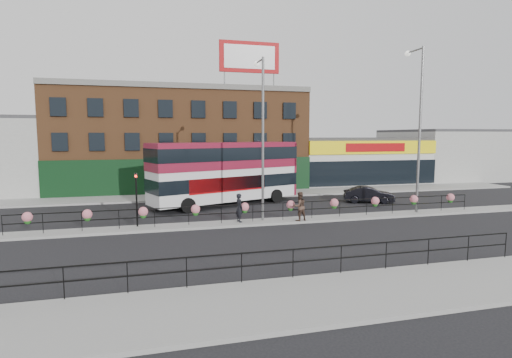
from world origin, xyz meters
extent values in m
plane|color=black|center=(0.00, 0.00, 0.00)|extent=(120.00, 120.00, 0.00)
cube|color=gray|center=(0.00, -12.00, 0.07)|extent=(60.00, 4.00, 0.15)
cube|color=gray|center=(0.00, 12.00, 0.07)|extent=(60.00, 4.00, 0.15)
cube|color=gray|center=(0.00, 0.00, 0.07)|extent=(60.00, 1.60, 0.15)
cube|color=gold|center=(0.00, -9.70, 0.01)|extent=(60.00, 0.10, 0.01)
cube|color=gold|center=(0.00, -9.88, 0.01)|extent=(60.00, 0.10, 0.01)
cube|color=brown|center=(-4.00, 20.00, 5.00)|extent=(25.00, 12.00, 10.00)
cube|color=#3F3F42|center=(-4.00, 20.00, 10.15)|extent=(25.00, 12.00, 0.30)
cube|color=black|center=(-4.00, 13.92, 1.70)|extent=(25.00, 0.25, 3.40)
cube|color=silver|center=(16.00, 20.00, 2.50)|extent=(15.00, 12.00, 5.00)
cube|color=#3F3F42|center=(16.00, 20.00, 5.15)|extent=(15.00, 12.00, 0.30)
cube|color=yellow|center=(16.00, 13.92, 4.30)|extent=(15.00, 0.25, 1.40)
cube|color=#9E0609|center=(16.00, 13.80, 4.30)|extent=(7.00, 0.10, 0.90)
cube|color=black|center=(16.00, 13.92, 1.60)|extent=(15.00, 0.25, 2.60)
cube|color=#A7A7A2|center=(30.75, 20.00, 3.00)|extent=(14.50, 12.00, 6.00)
cube|color=#3F3F42|center=(30.75, 20.00, 6.15)|extent=(14.50, 12.00, 0.30)
cube|color=#9E0609|center=(2.50, 15.00, 13.20)|extent=(6.00, 0.25, 3.00)
cube|color=silver|center=(2.50, 14.86, 13.20)|extent=(5.10, 0.04, 2.25)
cylinder|color=slate|center=(0.00, 15.00, 11.00)|extent=(0.12, 0.12, 1.40)
cylinder|color=slate|center=(5.00, 15.00, 11.00)|extent=(0.12, 0.12, 1.40)
cube|color=black|center=(0.00, 0.00, 1.25)|extent=(30.00, 0.05, 0.05)
cube|color=black|center=(0.00, 0.00, 0.76)|extent=(30.00, 0.05, 0.05)
cylinder|color=black|center=(-15.00, 0.00, 0.70)|extent=(0.04, 0.04, 1.10)
cylinder|color=black|center=(-13.00, 0.00, 0.70)|extent=(0.04, 0.04, 1.10)
cylinder|color=black|center=(-11.00, 0.00, 0.70)|extent=(0.04, 0.04, 1.10)
cylinder|color=black|center=(-9.00, 0.00, 0.70)|extent=(0.04, 0.04, 1.10)
cylinder|color=black|center=(-7.00, 0.00, 0.70)|extent=(0.04, 0.04, 1.10)
cylinder|color=black|center=(-5.00, 0.00, 0.70)|extent=(0.04, 0.04, 1.10)
cylinder|color=black|center=(-3.00, 0.00, 0.70)|extent=(0.04, 0.04, 1.10)
cylinder|color=black|center=(-1.00, 0.00, 0.70)|extent=(0.04, 0.04, 1.10)
cylinder|color=black|center=(1.00, 0.00, 0.70)|extent=(0.04, 0.04, 1.10)
cylinder|color=black|center=(3.00, 0.00, 0.70)|extent=(0.04, 0.04, 1.10)
cylinder|color=black|center=(5.00, 0.00, 0.70)|extent=(0.04, 0.04, 1.10)
cylinder|color=black|center=(7.00, 0.00, 0.70)|extent=(0.04, 0.04, 1.10)
cylinder|color=black|center=(9.00, 0.00, 0.70)|extent=(0.04, 0.04, 1.10)
cylinder|color=black|center=(11.00, 0.00, 0.70)|extent=(0.04, 0.04, 1.10)
cylinder|color=black|center=(13.00, 0.00, 0.70)|extent=(0.04, 0.04, 1.10)
cylinder|color=black|center=(15.00, 0.00, 0.70)|extent=(0.04, 0.04, 1.10)
sphere|color=#CF6D7A|center=(-13.75, 0.00, 1.10)|extent=(0.56, 0.56, 0.56)
sphere|color=#1E5D1A|center=(-13.75, 0.00, 0.87)|extent=(0.36, 0.36, 0.36)
sphere|color=#CF6D7A|center=(-10.69, 0.00, 1.10)|extent=(0.56, 0.56, 0.56)
sphere|color=#1E5D1A|center=(-10.69, 0.00, 0.87)|extent=(0.36, 0.36, 0.36)
sphere|color=#CF6D7A|center=(-7.64, 0.00, 1.10)|extent=(0.56, 0.56, 0.56)
sphere|color=#1E5D1A|center=(-7.64, 0.00, 0.87)|extent=(0.36, 0.36, 0.36)
sphere|color=#CF6D7A|center=(-4.58, 0.00, 1.10)|extent=(0.56, 0.56, 0.56)
sphere|color=#1E5D1A|center=(-4.58, 0.00, 0.87)|extent=(0.36, 0.36, 0.36)
sphere|color=#CF6D7A|center=(-1.53, 0.00, 1.10)|extent=(0.56, 0.56, 0.56)
sphere|color=#1E5D1A|center=(-1.53, 0.00, 0.87)|extent=(0.36, 0.36, 0.36)
sphere|color=#CF6D7A|center=(1.53, 0.00, 1.10)|extent=(0.56, 0.56, 0.56)
sphere|color=#1E5D1A|center=(1.53, 0.00, 0.87)|extent=(0.36, 0.36, 0.36)
sphere|color=#CF6D7A|center=(4.58, 0.00, 1.10)|extent=(0.56, 0.56, 0.56)
sphere|color=#1E5D1A|center=(4.58, 0.00, 0.87)|extent=(0.36, 0.36, 0.36)
sphere|color=#CF6D7A|center=(7.64, 0.00, 1.10)|extent=(0.56, 0.56, 0.56)
sphere|color=#1E5D1A|center=(7.64, 0.00, 0.87)|extent=(0.36, 0.36, 0.36)
sphere|color=#CF6D7A|center=(10.69, 0.00, 1.10)|extent=(0.56, 0.56, 0.56)
sphere|color=#1E5D1A|center=(10.69, 0.00, 0.87)|extent=(0.36, 0.36, 0.36)
sphere|color=#CF6D7A|center=(13.75, 0.00, 1.10)|extent=(0.56, 0.56, 0.56)
sphere|color=#1E5D1A|center=(13.75, 0.00, 0.87)|extent=(0.36, 0.36, 0.36)
cube|color=black|center=(-2.00, -10.10, 1.25)|extent=(20.00, 0.05, 0.05)
cube|color=black|center=(-2.00, -10.10, 0.76)|extent=(20.00, 0.05, 0.05)
cylinder|color=black|center=(-10.00, -10.10, 0.70)|extent=(0.04, 0.04, 1.10)
cylinder|color=black|center=(-8.00, -10.10, 0.70)|extent=(0.04, 0.04, 1.10)
cylinder|color=black|center=(-6.00, -10.10, 0.70)|extent=(0.04, 0.04, 1.10)
cylinder|color=black|center=(-4.00, -10.10, 0.70)|extent=(0.04, 0.04, 1.10)
cylinder|color=black|center=(-2.00, -10.10, 0.70)|extent=(0.04, 0.04, 1.10)
cylinder|color=black|center=(0.00, -10.10, 0.70)|extent=(0.04, 0.04, 1.10)
cylinder|color=black|center=(2.00, -10.10, 0.70)|extent=(0.04, 0.04, 1.10)
cylinder|color=black|center=(4.00, -10.10, 0.70)|extent=(0.04, 0.04, 1.10)
cylinder|color=black|center=(6.00, -10.10, 0.70)|extent=(0.04, 0.04, 1.10)
cylinder|color=black|center=(8.00, -10.10, 0.70)|extent=(0.04, 0.04, 1.10)
cube|color=silver|center=(-1.37, 7.24, 2.67)|extent=(12.46, 6.88, 4.46)
cube|color=maroon|center=(-1.37, 7.24, 3.95)|extent=(12.53, 6.95, 2.01)
cube|color=black|center=(-1.37, 7.24, 1.89)|extent=(12.56, 6.98, 1.00)
cube|color=black|center=(-1.37, 7.24, 4.12)|extent=(12.59, 7.00, 1.00)
cube|color=maroon|center=(-1.37, 7.24, 4.93)|extent=(12.46, 6.88, 0.13)
cube|color=maroon|center=(4.32, 9.36, 2.67)|extent=(1.18, 2.74, 4.46)
cube|color=#9E0609|center=(-1.40, 5.72, 1.84)|extent=(6.28, 2.36, 1.11)
cylinder|color=black|center=(-4.65, 4.54, 0.56)|extent=(1.16, 0.70, 1.11)
cylinder|color=black|center=(-5.62, 7.15, 0.56)|extent=(1.16, 0.70, 1.11)
cylinder|color=black|center=(2.87, 7.33, 0.56)|extent=(1.16, 0.70, 1.11)
cylinder|color=black|center=(1.90, 9.94, 0.56)|extent=(1.16, 0.70, 1.11)
imported|color=black|center=(10.29, 5.32, 0.67)|extent=(4.21, 5.02, 1.33)
imported|color=black|center=(-1.85, 0.07, 1.05)|extent=(0.85, 0.73, 1.80)
imported|color=#493429|center=(1.91, -0.55, 1.08)|extent=(1.17, 1.04, 1.85)
cylinder|color=slate|center=(-0.29, 0.19, 5.24)|extent=(0.16, 0.16, 10.19)
cylinder|color=slate|center=(-0.29, 0.95, 10.23)|extent=(0.10, 1.53, 0.10)
sphere|color=silver|center=(-0.29, 1.72, 10.18)|extent=(0.37, 0.37, 0.37)
cylinder|color=slate|center=(11.05, 0.16, 5.88)|extent=(0.18, 0.18, 11.46)
cylinder|color=slate|center=(11.05, 1.02, 11.49)|extent=(0.11, 1.72, 0.11)
sphere|color=silver|center=(11.05, 1.88, 11.44)|extent=(0.41, 0.41, 0.41)
cylinder|color=black|center=(-8.00, 0.40, 1.75)|extent=(0.10, 0.10, 3.20)
imported|color=black|center=(-8.00, 0.40, 3.35)|extent=(0.15, 0.18, 0.90)
sphere|color=#FF190C|center=(-8.00, 0.28, 3.17)|extent=(0.14, 0.14, 0.14)
camera|label=1|loc=(-7.11, -23.96, 5.52)|focal=28.00mm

